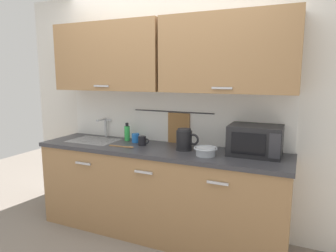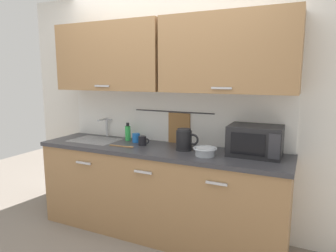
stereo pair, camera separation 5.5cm
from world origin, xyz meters
The scene contains 11 objects.
ground centered at (0.00, 0.00, 0.00)m, with size 8.00×8.00×0.00m, color slate.
counter_unit centered at (-0.01, 0.30, 0.46)m, with size 2.53×0.64×0.90m.
back_wall_assembly centered at (0.00, 0.53, 1.52)m, with size 3.70×0.41×2.50m.
sink_faucet centered at (-0.80, 0.53, 1.04)m, with size 0.09×0.17×0.22m.
microwave centered at (0.91, 0.41, 1.04)m, with size 0.46×0.35×0.27m.
electric_kettle centered at (0.27, 0.32, 1.00)m, with size 0.23×0.16×0.21m.
dish_soap_bottle centered at (-0.46, 0.46, 0.99)m, with size 0.06×0.06×0.20m.
mug_near_sink centered at (-0.19, 0.32, 0.95)m, with size 0.12×0.08×0.09m.
mixing_bowl centered at (0.52, 0.20, 0.94)m, with size 0.21×0.21×0.08m.
mug_by_kettle centered at (-0.33, 0.42, 0.95)m, with size 0.12×0.08×0.09m.
wooden_spoon centered at (-0.32, 0.18, 0.91)m, with size 0.28×0.04×0.01m.
Camera 1 is at (1.27, -2.32, 1.61)m, focal length 32.22 mm.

